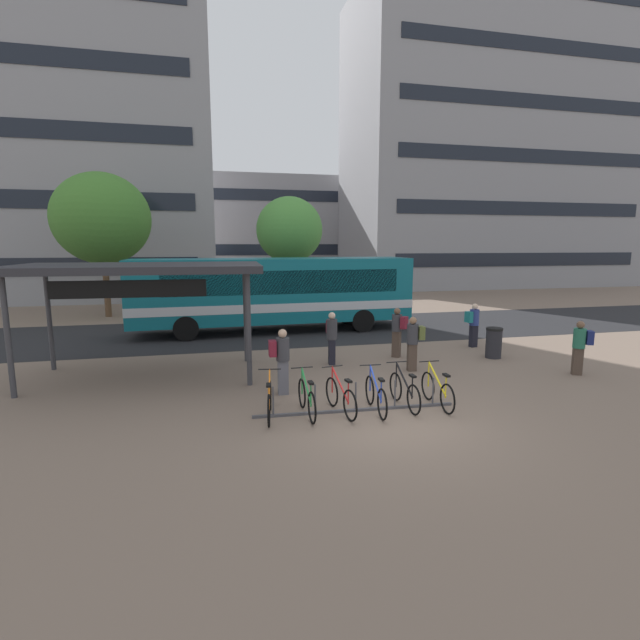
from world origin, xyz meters
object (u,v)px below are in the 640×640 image
parked_bicycle_yellow_5 (437,391)px  commuter_teal_pack_0 (473,322)px  parked_bicycle_black_4 (404,392)px  street_tree_1 (102,219)px  parked_bicycle_green_1 (307,399)px  trash_bin (494,343)px  commuter_maroon_pack_5 (281,357)px  transit_shelter (140,271)px  commuter_olive_pack_4 (414,340)px  commuter_maroon_pack_1 (332,334)px  parked_bicycle_red_2 (341,397)px  parked_bicycle_orange_0 (269,401)px  street_tree_0 (289,230)px  city_bus (272,291)px  commuter_navy_pack_2 (580,344)px  commuter_maroon_pack_3 (398,329)px  parked_bicycle_blue_3 (376,396)px

parked_bicycle_yellow_5 → commuter_teal_pack_0: commuter_teal_pack_0 is taller
parked_bicycle_black_4 → street_tree_1: bearing=29.2°
parked_bicycle_green_1 → trash_bin: (7.24, 3.85, 0.13)m
parked_bicycle_yellow_5 → commuter_maroon_pack_5: size_ratio=1.01×
transit_shelter → commuter_olive_pack_4: (7.83, -1.11, -2.11)m
commuter_maroon_pack_1 → commuter_maroon_pack_5: bearing=-31.3°
parked_bicycle_red_2 → parked_bicycle_green_1: bearing=78.0°
parked_bicycle_orange_0 → street_tree_0: street_tree_0 is taller
city_bus → commuter_teal_pack_0: city_bus is taller
parked_bicycle_green_1 → commuter_olive_pack_4: bearing=-54.2°
parked_bicycle_red_2 → parked_bicycle_black_4: (1.57, 0.04, 0.00)m
commuter_maroon_pack_5 → street_tree_1: street_tree_1 is taller
commuter_maroon_pack_5 → transit_shelter: bearing=147.1°
commuter_navy_pack_2 → commuter_maroon_pack_3: size_ratio=0.95×
parked_bicycle_blue_3 → street_tree_1: street_tree_1 is taller
parked_bicycle_orange_0 → commuter_maroon_pack_5: 1.76m
parked_bicycle_blue_3 → commuter_navy_pack_2: (6.88, 1.56, 0.54)m
parked_bicycle_green_1 → parked_bicycle_yellow_5: bearing=-93.7°
parked_bicycle_black_4 → commuter_navy_pack_2: commuter_navy_pack_2 is taller
parked_bicycle_yellow_5 → commuter_navy_pack_2: commuter_navy_pack_2 is taller
parked_bicycle_red_2 → trash_bin: (6.47, 3.90, 0.13)m
parked_bicycle_green_1 → commuter_maroon_pack_5: bearing=10.3°
parked_bicycle_black_4 → parked_bicycle_yellow_5: 0.79m
parked_bicycle_blue_3 → parked_bicycle_orange_0: bearing=89.8°
trash_bin → street_tree_0: 13.28m
parked_bicycle_red_2 → street_tree_1: size_ratio=0.23×
parked_bicycle_red_2 → parked_bicycle_blue_3: same height
parked_bicycle_blue_3 → parked_bicycle_black_4: bearing=-76.9°
parked_bicycle_orange_0 → trash_bin: 8.94m
parked_bicycle_red_2 → commuter_maroon_pack_3: (3.32, 4.71, 0.60)m
commuter_teal_pack_0 → commuter_olive_pack_4: 4.39m
commuter_maroon_pack_5 → parked_bicycle_black_4: bearing=-30.0°
parked_bicycle_black_4 → commuter_maroon_pack_3: bearing=-21.7°
commuter_teal_pack_0 → street_tree_1: size_ratio=0.22×
transit_shelter → street_tree_1: street_tree_1 is taller
parked_bicycle_black_4 → street_tree_0: bearing=-0.7°
parked_bicycle_green_1 → commuter_maroon_pack_3: commuter_maroon_pack_3 is taller
transit_shelter → street_tree_0: size_ratio=1.08×
parked_bicycle_red_2 → commuter_maroon_pack_1: size_ratio=1.01×
parked_bicycle_yellow_5 → commuter_maroon_pack_5: (-3.46, 1.74, 0.60)m
parked_bicycle_black_4 → commuter_olive_pack_4: size_ratio=1.04×
parked_bicycle_blue_3 → trash_bin: (5.66, 3.99, 0.13)m
commuter_maroon_pack_1 → transit_shelter: bearing=-82.0°
city_bus → commuter_olive_pack_4: 8.18m
transit_shelter → commuter_teal_pack_0: 11.68m
commuter_maroon_pack_5 → street_tree_1: 17.02m
parked_bicycle_black_4 → commuter_teal_pack_0: (5.11, 5.53, 0.56)m
parked_bicycle_orange_0 → street_tree_0: 16.27m
parked_bicycle_blue_3 → commuter_teal_pack_0: 8.17m
street_tree_0 → street_tree_1: 9.65m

